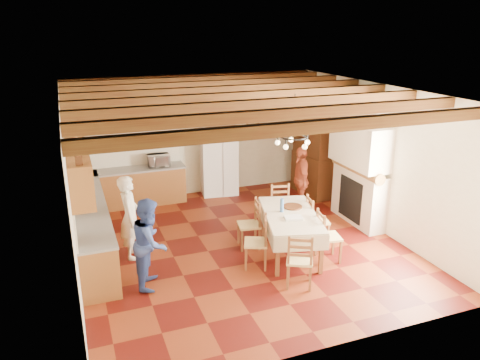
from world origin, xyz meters
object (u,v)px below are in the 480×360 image
Objects in this scene: hutch at (314,149)px; person_man at (130,217)px; chair_right_near at (329,236)px; person_woman_blue at (150,243)px; chair_end_near at (300,259)px; person_woman_red at (301,180)px; microwave at (159,160)px; dining_table at (290,218)px; chair_end_far at (282,208)px; chair_right_far at (317,220)px; chair_left_near at (256,242)px; chair_left_far at (249,224)px; refrigerator at (219,159)px.

person_man is (-4.78, -1.83, -0.38)m from hutch.
chair_right_near is (-1.45, -3.24, -0.68)m from hutch.
person_woman_blue is at bearing 95.08° from chair_right_near.
person_woman_red is (1.51, 2.88, 0.29)m from chair_end_near.
chair_end_near is 4.87m from microwave.
hutch is 1.54× the size of person_woman_blue.
chair_end_far reaches higher than dining_table.
chair_end_near is at bearing -108.48° from dining_table.
hutch reaches higher than chair_right_far.
person_woman_blue reaches higher than chair_right_far.
chair_end_far is at bearing -31.14° from person_woman_red.
chair_right_near is at bearing 102.42° from chair_left_near.
chair_end_far is (0.94, 0.51, 0.00)m from chair_left_far.
chair_left_far is (-2.62, -2.24, -0.68)m from hutch.
person_woman_red is at bearing -4.45° from chair_right_near.
dining_table is 1.28× the size of person_man.
chair_end_near is 0.61× the size of person_man.
hutch is 1.48× the size of person_man.
chair_right_far is 0.89m from chair_end_far.
microwave reaches higher than chair_left_near.
hutch reaches higher than chair_right_near.
chair_end_far is at bearing -48.49° from person_woman_blue.
dining_table is (0.21, -3.64, -0.16)m from refrigerator.
person_woman_red reaches higher than chair_end_far.
chair_right_near is 0.61× the size of person_man.
microwave is at bearing 39.73° from chair_right_near.
dining_table is at bearing -79.53° from chair_end_near.
microwave reaches higher than chair_left_far.
person_woman_red reaches higher than microwave.
chair_left_far is at bearing -51.76° from chair_end_near.
refrigerator is at bearing 20.69° from chair_right_near.
chair_left_far is 1.53m from chair_right_near.
refrigerator reaches higher than chair_left_near.
person_woman_red is at bearing 135.83° from chair_left_far.
refrigerator is 1.84× the size of chair_right_far.
chair_left_far is 3.29m from microwave.
chair_right_far is (1.34, -0.28, 0.00)m from chair_left_far.
person_woman_red is 3.38m from microwave.
refrigerator reaches higher than person_woman_blue.
hutch reaches higher than chair_end_near.
dining_table is 2.10× the size of chair_end_near.
refrigerator is 3.56m from chair_right_far.
chair_left_near is at bearing -162.89° from dining_table.
chair_end_near is 1.00× the size of chair_end_far.
person_woman_blue reaches higher than chair_end_far.
person_woman_blue is (-3.34, -0.42, 0.27)m from chair_right_far.
chair_left_near is at bearing -2.62° from chair_left_far.
dining_table is 2.10× the size of chair_left_far.
chair_left_far is at bearing -90.20° from refrigerator.
hutch is at bearing -13.75° from chair_right_near.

